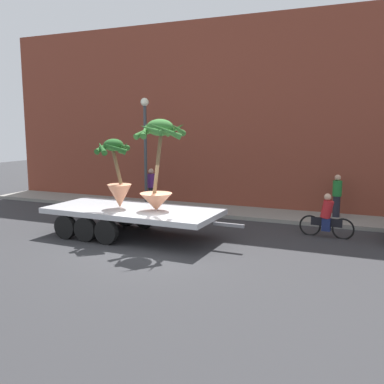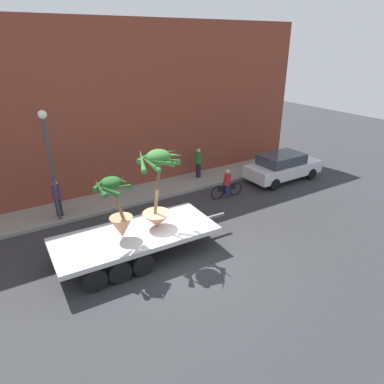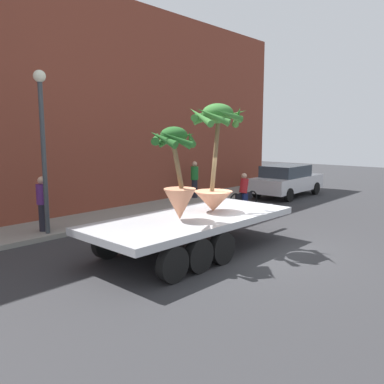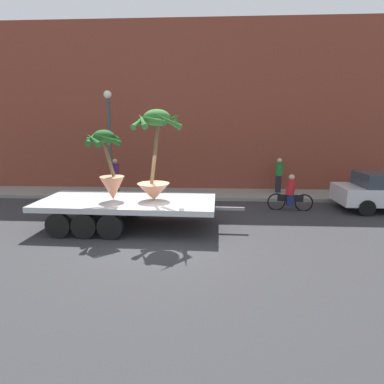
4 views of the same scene
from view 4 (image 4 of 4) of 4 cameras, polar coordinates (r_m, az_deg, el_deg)
name	(u,v)px [view 4 (image 4 of 4)]	position (r m, az deg, el deg)	size (l,w,h in m)	color
ground_plane	(165,238)	(10.15, -4.79, -8.27)	(60.00, 60.00, 0.00)	#2D2D30
sidewalk	(182,194)	(15.95, -1.77, -0.32)	(24.00, 2.20, 0.15)	gray
building_facade	(184,109)	(17.27, -1.36, 14.60)	(24.00, 1.20, 8.50)	brown
flatbed_trailer	(121,205)	(11.24, -12.57, -2.34)	(6.99, 2.73, 0.98)	#B7BABF
potted_palm_rear	(155,155)	(10.68, -6.56, 6.63)	(1.69, 1.74, 3.01)	tan
potted_palm_middle	(109,167)	(11.07, -14.66, 4.30)	(1.32, 1.35, 2.36)	tan
cyclist	(291,195)	(13.68, 17.22, -0.45)	(1.84, 0.38, 1.54)	black
pedestrian_near_gate	(116,176)	(15.95, -13.49, 2.88)	(0.36, 0.36, 1.71)	black
pedestrian_far_left	(279,175)	(16.36, 15.27, 3.02)	(0.36, 0.36, 1.71)	black
street_lamp	(109,130)	(15.43, -14.55, 10.70)	(0.36, 0.36, 4.83)	#383D42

